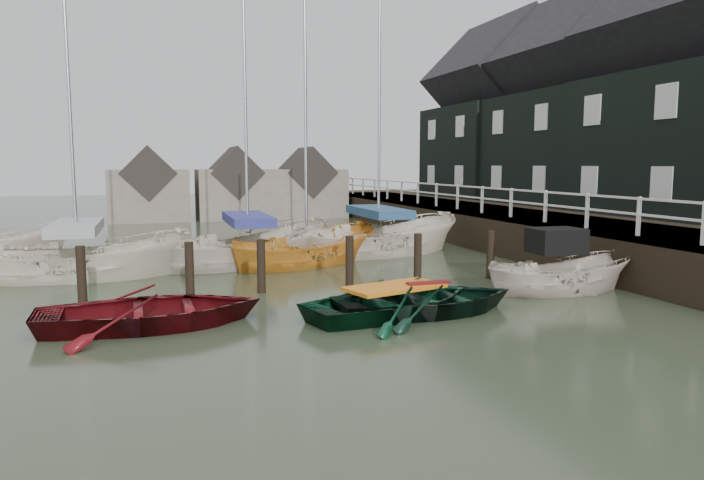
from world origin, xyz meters
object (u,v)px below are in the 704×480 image
object	(u,v)px
rowboat_dkgreen	(428,313)
sailboat_a	(79,276)
rowboat_green	(394,315)
motorboat	(559,288)
sailboat_d	(378,252)
sailboat_c	(307,263)
rowboat_red	(153,326)
sailboat_b	(248,262)

from	to	relation	value
rowboat_dkgreen	sailboat_a	distance (m)	10.71
rowboat_green	sailboat_a	xyz separation A→B (m)	(-7.18, 7.11, 0.06)
rowboat_dkgreen	sailboat_a	bearing A→B (deg)	45.70
motorboat	sailboat_d	xyz separation A→B (m)	(-2.07, 8.02, -0.04)
sailboat_c	sailboat_d	world-z (taller)	sailboat_d
sailboat_c	sailboat_a	bearing A→B (deg)	69.46
rowboat_red	sailboat_a	world-z (taller)	sailboat_a
rowboat_green	sailboat_c	world-z (taller)	sailboat_c
sailboat_d	rowboat_green	bearing A→B (deg)	150.91
rowboat_green	sailboat_d	xyz separation A→B (m)	(2.92, 9.02, 0.06)
rowboat_red	motorboat	xyz separation A→B (m)	(10.10, 0.39, 0.10)
rowboat_green	motorboat	bearing A→B (deg)	-94.64
rowboat_dkgreen	sailboat_c	size ratio (longest dim) A/B	0.43
sailboat_a	sailboat_b	size ratio (longest dim) A/B	0.92
rowboat_green	motorboat	size ratio (longest dim) A/B	1.02
motorboat	sailboat_c	distance (m)	8.41
sailboat_a	sailboat_c	distance (m)	7.05
sailboat_c	rowboat_red	bearing A→B (deg)	119.88
rowboat_green	motorboat	world-z (taller)	motorboat
rowboat_red	sailboat_c	xyz separation A→B (m)	(4.96, 7.05, 0.01)
sailboat_b	rowboat_dkgreen	bearing A→B (deg)	176.27
sailboat_b	motorboat	bearing A→B (deg)	-158.31
rowboat_red	rowboat_green	world-z (taller)	rowboat_red
motorboat	sailboat_d	world-z (taller)	sailboat_d
sailboat_c	motorboat	bearing A→B (deg)	-167.31
rowboat_dkgreen	sailboat_b	world-z (taller)	sailboat_b
rowboat_green	sailboat_c	xyz separation A→B (m)	(-0.14, 7.65, 0.01)
rowboat_green	rowboat_dkgreen	size ratio (longest dim) A/B	0.99
rowboat_red	sailboat_c	world-z (taller)	sailboat_c
rowboat_red	sailboat_a	size ratio (longest dim) A/B	0.43
sailboat_b	sailboat_d	world-z (taller)	sailboat_d
rowboat_red	rowboat_dkgreen	bearing A→B (deg)	-98.19
sailboat_b	sailboat_c	xyz separation A→B (m)	(1.89, -0.51, -0.05)
rowboat_dkgreen	sailboat_b	bearing A→B (deg)	16.61
motorboat	sailboat_a	xyz separation A→B (m)	(-12.17, 6.11, -0.04)
sailboat_a	sailboat_d	xyz separation A→B (m)	(10.10, 1.92, 0.00)
motorboat	sailboat_a	distance (m)	13.62
sailboat_b	sailboat_a	bearing A→B (deg)	78.82
rowboat_dkgreen	rowboat_green	bearing A→B (deg)	84.44
rowboat_red	sailboat_b	bearing A→B (deg)	-24.04
rowboat_dkgreen	sailboat_c	xyz separation A→B (m)	(-0.94, 7.70, 0.01)
rowboat_green	sailboat_c	distance (m)	7.65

